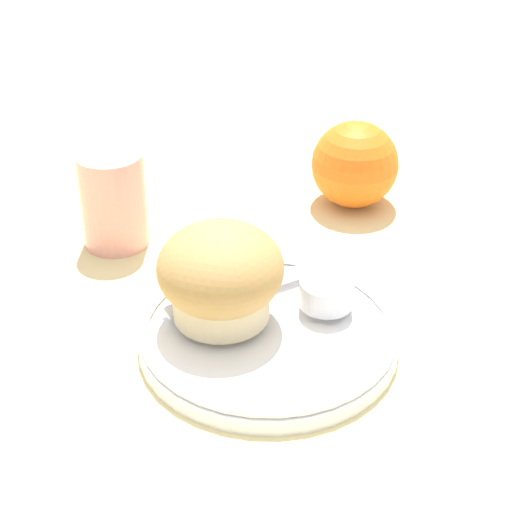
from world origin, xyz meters
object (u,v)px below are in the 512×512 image
Objects in this scene: butter_knife at (257,285)px; juice_glass at (113,199)px; orange_fruit at (355,164)px; muffin at (221,275)px.

juice_glass is (-0.13, 0.11, 0.02)m from butter_knife.
orange_fruit is at bearing 14.53° from juice_glass.
juice_glass reaches higher than butter_knife.
muffin is 0.26m from orange_fruit.
butter_knife is at bearing -42.02° from juice_glass.
orange_fruit is at bearing 32.71° from butter_knife.
orange_fruit is 0.24m from juice_glass.
juice_glass reaches higher than orange_fruit.
butter_knife is at bearing -122.29° from orange_fruit.
butter_knife is 0.17m from juice_glass.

